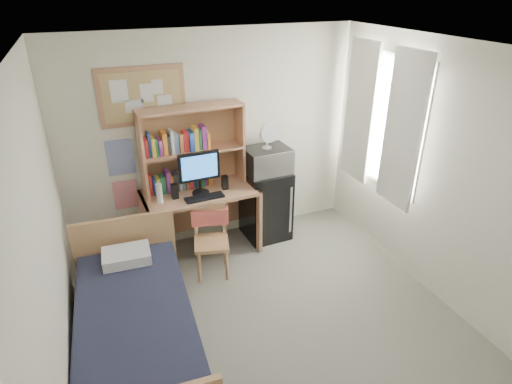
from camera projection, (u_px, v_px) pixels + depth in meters
name	position (u px, v px, depth m)	size (l,w,h in m)	color
floor	(284.00, 342.00, 4.03)	(3.60, 4.20, 0.02)	gray
ceiling	(296.00, 55.00, 2.86)	(3.60, 4.20, 0.02)	silver
wall_back	(213.00, 141.00, 5.18)	(3.60, 0.04, 2.60)	white
wall_left	(45.00, 274.00, 2.84)	(0.04, 4.20, 2.60)	white
wall_right	(460.00, 186.00, 4.04)	(0.04, 4.20, 2.60)	white
window_unit	(382.00, 121.00, 4.89)	(0.10, 1.40, 1.70)	white
curtain_left	(403.00, 132.00, 4.55)	(0.04, 0.55, 1.70)	white
curtain_right	(359.00, 112.00, 5.21)	(0.04, 0.55, 1.70)	white
bulletin_board	(142.00, 96.00, 4.63)	(0.94, 0.03, 0.64)	tan
poster_wave	(120.00, 157.00, 4.83)	(0.30, 0.01, 0.42)	#293CA4
poster_japan	(126.00, 194.00, 5.04)	(0.28, 0.01, 0.36)	red
desk	(201.00, 222.00, 5.19)	(1.33, 0.67, 0.83)	tan
desk_chair	(211.00, 242.00, 4.79)	(0.42, 0.42, 0.83)	tan
mini_fridge	(266.00, 204.00, 5.51)	(0.54, 0.54, 0.92)	black
bed	(137.00, 334.00, 3.74)	(0.99, 1.98, 0.55)	black
hutch	(193.00, 148.00, 4.91)	(1.19, 0.30, 0.98)	tan
monitor	(200.00, 173.00, 4.84)	(0.47, 0.04, 0.51)	black
keyboard	(204.00, 197.00, 4.83)	(0.45, 0.14, 0.02)	black
speaker_left	(175.00, 191.00, 4.81)	(0.07, 0.07, 0.17)	black
speaker_right	(225.00, 182.00, 5.03)	(0.07, 0.07, 0.17)	black
water_bottle	(159.00, 193.00, 4.69)	(0.07, 0.07, 0.23)	silver
hoodie	(210.00, 216.00, 4.86)	(0.42, 0.13, 0.20)	#E26056
microwave	(267.00, 160.00, 5.22)	(0.54, 0.41, 0.31)	#BBBBC0
desk_fan	(267.00, 137.00, 5.09)	(0.23, 0.23, 0.29)	silver
pillow	(127.00, 256.00, 4.23)	(0.46, 0.32, 0.11)	silver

